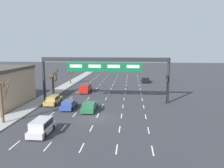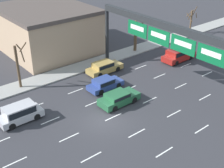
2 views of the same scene
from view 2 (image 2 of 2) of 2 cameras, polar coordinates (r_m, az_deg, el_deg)
The scene contains 13 objects.
ground_plane at distance 29.68m, azimuth -1.25°, elevation -6.75°, with size 220.00×220.00×0.00m, color #333338.
sidewalk_left at distance 37.98m, azimuth -11.84°, elevation 1.03°, with size 2.80×110.00×0.15m.
lane_dashes at distance 38.29m, azimuth 14.85°, elevation 0.78°, with size 13.32×67.00×0.01m.
sign_gantry at distance 32.28m, azimuth 11.01°, elevation 8.38°, with size 21.86×0.70×7.66m.
building_near at distance 45.78m, azimuth -11.96°, elevation 9.82°, with size 13.34×11.41×6.19m.
car_gold at distance 38.43m, azimuth -1.46°, elevation 3.14°, with size 1.81×4.62×1.44m.
car_blue at distance 34.65m, azimuth -1.37°, elevation 0.10°, with size 1.79×4.09×1.32m.
suv_red at distance 42.74m, azimuth 12.13°, elevation 5.39°, with size 1.98×4.86×1.68m.
car_green at distance 31.88m, azimuth 1.21°, elevation -2.54°, with size 1.91×4.36×1.33m.
suv_silver at distance 30.43m, azimuth -16.50°, elevation -5.01°, with size 1.83×4.10×1.66m.
tree_bare_closest at distance 53.48m, azimuth 14.32°, elevation 11.38°, with size 1.80×1.78×4.46m.
tree_bare_second at distance 35.43m, azimuth -16.72°, elevation 3.56°, with size 1.97×1.15×5.33m.
tree_bare_third at distance 44.37m, azimuth 4.47°, elevation 9.24°, with size 1.97×1.94×5.13m.
Camera 2 is at (19.31, -14.92, 16.89)m, focal length 50.00 mm.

